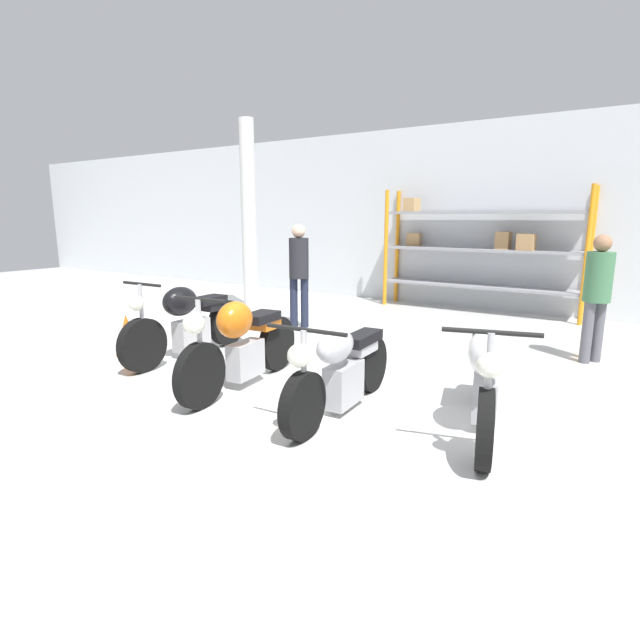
{
  "coord_description": "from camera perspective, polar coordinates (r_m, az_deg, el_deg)",
  "views": [
    {
      "loc": [
        2.94,
        -4.08,
        1.81
      ],
      "look_at": [
        0.0,
        0.4,
        0.7
      ],
      "focal_mm": 28.0,
      "sensor_mm": 36.0,
      "label": 1
    }
  ],
  "objects": [
    {
      "name": "motorcycle_black",
      "position": [
        6.7,
        -14.9,
        -0.17
      ],
      "size": [
        0.62,
        2.13,
        1.06
      ],
      "rotation": [
        0.0,
        0.0,
        -1.53
      ],
      "color": "black",
      "rests_on": "ground_plane"
    },
    {
      "name": "ground_plane",
      "position": [
        5.35,
        -2.38,
        -8.1
      ],
      "size": [
        30.0,
        30.0,
        0.0
      ],
      "primitive_type": "plane",
      "color": "silver"
    },
    {
      "name": "person_near_rack",
      "position": [
        8.21,
        -2.43,
        6.04
      ],
      "size": [
        0.44,
        0.44,
        1.7
      ],
      "rotation": [
        0.0,
        0.0,
        2.16
      ],
      "color": "#1E2338",
      "rests_on": "ground_plane"
    },
    {
      "name": "motorcycle_orange",
      "position": [
        5.38,
        -9.01,
        -2.56
      ],
      "size": [
        0.6,
        2.03,
        1.07
      ],
      "rotation": [
        0.0,
        0.0,
        -1.46
      ],
      "color": "black",
      "rests_on": "ground_plane"
    },
    {
      "name": "support_pillar",
      "position": [
        9.85,
        -8.15,
        11.54
      ],
      "size": [
        0.28,
        0.28,
        3.6
      ],
      "color": "silver",
      "rests_on": "ground_plane"
    },
    {
      "name": "person_browsing",
      "position": [
        7.06,
        29.13,
        3.14
      ],
      "size": [
        0.45,
        0.45,
        1.6
      ],
      "rotation": [
        0.0,
        0.0,
        2.49
      ],
      "color": "#595960",
      "rests_on": "ground_plane"
    },
    {
      "name": "shelving_rack",
      "position": [
        10.06,
        17.6,
        7.97
      ],
      "size": [
        3.76,
        0.63,
        2.34
      ],
      "color": "orange",
      "rests_on": "ground_plane"
    },
    {
      "name": "back_wall",
      "position": [
        10.45,
        17.28,
        11.15
      ],
      "size": [
        30.0,
        0.08,
        3.6
      ],
      "color": "silver",
      "rests_on": "ground_plane"
    },
    {
      "name": "motorcycle_silver",
      "position": [
        4.67,
        2.43,
        -5.62
      ],
      "size": [
        0.75,
        1.94,
        0.94
      ],
      "rotation": [
        0.0,
        0.0,
        -1.51
      ],
      "color": "black",
      "rests_on": "ground_plane"
    },
    {
      "name": "traffic_cone",
      "position": [
        7.11,
        -21.18,
        -1.56
      ],
      "size": [
        0.32,
        0.32,
        0.55
      ],
      "color": "orange",
      "rests_on": "ground_plane"
    },
    {
      "name": "motorcycle_white",
      "position": [
        4.5,
        18.44,
        -6.03
      ],
      "size": [
        0.84,
        2.0,
        1.03
      ],
      "rotation": [
        0.0,
        0.0,
        -1.3
      ],
      "color": "black",
      "rests_on": "ground_plane"
    }
  ]
}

